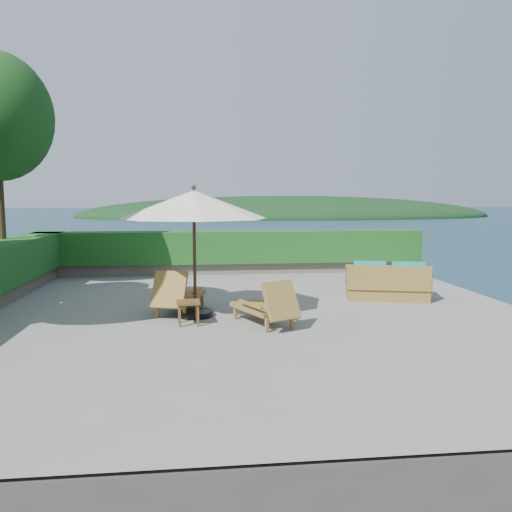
{
  "coord_description": "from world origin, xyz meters",
  "views": [
    {
      "loc": [
        -0.91,
        -10.21,
        2.37
      ],
      "look_at": [
        0.3,
        0.8,
        1.1
      ],
      "focal_mm": 35.0,
      "sensor_mm": 36.0,
      "label": 1
    }
  ],
  "objects": [
    {
      "name": "wicker_loveseat",
      "position": [
        3.45,
        1.03,
        0.36
      ],
      "size": [
        2.08,
        1.4,
        0.93
      ],
      "rotation": [
        0.0,
        0.0,
        -0.25
      ],
      "color": "olive",
      "rests_on": "ground"
    },
    {
      "name": "planter_wall_far",
      "position": [
        0.0,
        5.6,
        0.18
      ],
      "size": [
        12.0,
        0.6,
        0.36
      ],
      "primitive_type": "cube",
      "color": "slate",
      "rests_on": "ground"
    },
    {
      "name": "foundation",
      "position": [
        0.0,
        0.0,
        -1.55
      ],
      "size": [
        12.0,
        12.0,
        3.0
      ],
      "primitive_type": "cube",
      "color": "#4D463D",
      "rests_on": "ocean"
    },
    {
      "name": "lounge_right",
      "position": [
        0.29,
        -1.1,
        0.37
      ],
      "size": [
        1.24,
        1.68,
        0.9
      ],
      "rotation": [
        0.0,
        0.0,
        0.44
      ],
      "color": "olive",
      "rests_on": "ground"
    },
    {
      "name": "ground",
      "position": [
        0.0,
        0.0,
        0.0
      ],
      "size": [
        12.0,
        12.0,
        0.0
      ],
      "primitive_type": "plane",
      "color": "gray",
      "rests_on": "ground"
    },
    {
      "name": "offshore_island",
      "position": [
        25.0,
        140.0,
        -3.0
      ],
      "size": [
        126.0,
        57.6,
        12.6
      ],
      "primitive_type": "ellipsoid",
      "color": "black",
      "rests_on": "ocean"
    },
    {
      "name": "hedge_far",
      "position": [
        0.0,
        5.6,
        0.85
      ],
      "size": [
        12.4,
        0.9,
        1.0
      ],
      "primitive_type": "cube",
      "color": "#144817",
      "rests_on": "planter_wall_far"
    },
    {
      "name": "patio_umbrella",
      "position": [
        -1.05,
        -0.21,
        2.23
      ],
      "size": [
        3.28,
        3.28,
        2.64
      ],
      "rotation": [
        0.0,
        0.0,
        0.12
      ],
      "color": "black",
      "rests_on": "ground"
    },
    {
      "name": "lounge_left",
      "position": [
        -1.41,
        0.11,
        0.4
      ],
      "size": [
        1.11,
        1.76,
        0.94
      ],
      "rotation": [
        0.0,
        0.0,
        -0.29
      ],
      "color": "olive",
      "rests_on": "ground"
    },
    {
      "name": "ocean",
      "position": [
        0.0,
        0.0,
        -3.0
      ],
      "size": [
        600.0,
        600.0,
        0.0
      ],
      "primitive_type": "plane",
      "color": "#153244",
      "rests_on": "ground"
    },
    {
      "name": "side_table",
      "position": [
        -1.17,
        -0.89,
        0.37
      ],
      "size": [
        0.46,
        0.46,
        0.46
      ],
      "rotation": [
        0.0,
        0.0,
        0.09
      ],
      "color": "brown",
      "rests_on": "ground"
    }
  ]
}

